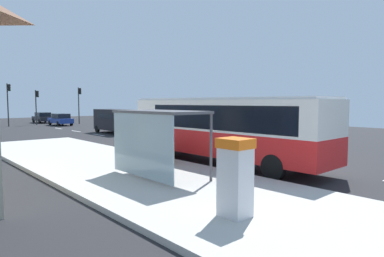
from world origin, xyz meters
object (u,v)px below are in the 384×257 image
(sedan_near, at_px, (61,119))
(recycling_bin_blue, at_px, (160,151))
(white_van, at_px, (115,119))
(recycling_bin_orange, at_px, (144,148))
(bus_shelter, at_px, (153,126))
(ticket_machine, at_px, (235,177))
(recycling_bin_red, at_px, (151,150))
(sedan_far, at_px, (43,117))
(traffic_light_median, at_px, (37,102))
(traffic_light_far_side, at_px, (8,98))
(bus, at_px, (222,126))
(traffic_light_near_side, at_px, (79,100))
(recycling_bin_yellow, at_px, (169,153))

(sedan_near, relative_size, recycling_bin_blue, 4.63)
(white_van, bearing_deg, recycling_bin_orange, -113.66)
(recycling_bin_blue, relative_size, bus_shelter, 0.24)
(ticket_machine, height_order, recycling_bin_red, ticket_machine)
(ticket_machine, bearing_deg, sedan_far, 77.83)
(recycling_bin_blue, xyz_separation_m, traffic_light_median, (4.60, 33.57, 2.40))
(ticket_machine, bearing_deg, recycling_bin_red, 68.67)
(recycling_bin_blue, xyz_separation_m, recycling_bin_orange, (0.00, 1.40, 0.00))
(recycling_bin_red, relative_size, traffic_light_far_side, 0.18)
(bus, xyz_separation_m, recycling_bin_blue, (-2.49, 1.69, -1.19))
(recycling_bin_orange, bearing_deg, white_van, 66.34)
(white_van, xyz_separation_m, traffic_light_median, (-1.80, 17.56, 1.71))
(traffic_light_near_side, bearing_deg, recycling_bin_yellow, -106.54)
(bus, xyz_separation_m, recycling_bin_orange, (-2.49, 3.09, -1.19))
(white_van, relative_size, traffic_light_median, 1.15)
(traffic_light_near_side, height_order, bus_shelter, traffic_light_near_side)
(ticket_machine, height_order, traffic_light_far_side, traffic_light_far_side)
(recycling_bin_red, xyz_separation_m, traffic_light_median, (4.60, 32.87, 2.40))
(bus, relative_size, recycling_bin_yellow, 11.62)
(white_van, bearing_deg, bus_shelter, -114.84)
(sedan_far, height_order, traffic_light_median, traffic_light_median)
(recycling_bin_blue, bearing_deg, traffic_light_near_side, 73.12)
(bus, xyz_separation_m, ticket_machine, (-5.69, -5.80, -0.67))
(recycling_bin_orange, xyz_separation_m, traffic_light_median, (4.60, 32.17, 2.40))
(ticket_machine, distance_m, recycling_bin_orange, 9.46)
(recycling_bin_red, bearing_deg, bus, -43.88)
(recycling_bin_red, distance_m, traffic_light_median, 33.28)
(sedan_near, height_order, traffic_light_median, traffic_light_median)
(recycling_bin_yellow, xyz_separation_m, recycling_bin_orange, (0.00, 2.10, 0.00))
(ticket_machine, xyz_separation_m, recycling_bin_yellow, (3.20, 6.79, -0.52))
(recycling_bin_blue, height_order, bus_shelter, bus_shelter)
(bus, height_order, recycling_bin_blue, bus)
(traffic_light_near_side, bearing_deg, recycling_bin_orange, -107.60)
(recycling_bin_blue, distance_m, recycling_bin_orange, 1.40)
(sedan_far, height_order, bus_shelter, bus_shelter)
(sedan_near, distance_m, recycling_bin_blue, 31.13)
(traffic_light_far_side, bearing_deg, recycling_bin_red, -91.96)
(sedan_far, bearing_deg, ticket_machine, -102.17)
(bus, height_order, recycling_bin_yellow, bus)
(sedan_near, xyz_separation_m, recycling_bin_red, (-6.50, -29.75, -0.14))
(recycling_bin_blue, relative_size, traffic_light_near_side, 0.19)
(sedan_near, xyz_separation_m, recycling_bin_blue, (-6.50, -30.45, -0.14))
(sedan_far, height_order, traffic_light_near_side, traffic_light_near_side)
(white_van, bearing_deg, recycling_bin_red, -112.69)
(traffic_light_near_side, bearing_deg, ticket_machine, -108.10)
(white_van, bearing_deg, sedan_far, 89.74)
(bus, relative_size, white_van, 2.11)
(sedan_near, bearing_deg, bus, -97.12)
(recycling_bin_red, xyz_separation_m, bus_shelter, (-2.21, -3.30, 1.44))
(recycling_bin_blue, distance_m, traffic_light_median, 33.97)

